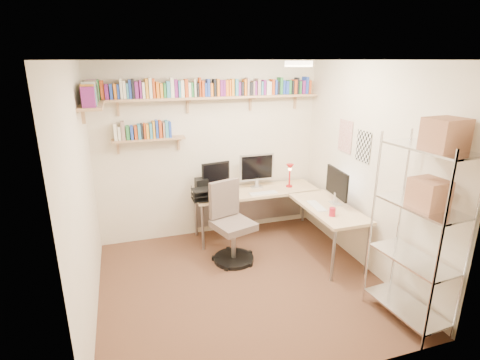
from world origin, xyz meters
The scene contains 6 objects.
ground centered at (0.00, 0.00, 0.00)m, with size 3.20×3.20×0.00m, color #4F2C21.
room_shell centered at (0.00, 0.00, 1.55)m, with size 3.24×3.04×2.52m.
wall_shelves centered at (-0.43, 1.30, 2.03)m, with size 3.12×1.09×0.80m.
corner_desk centered at (0.66, 0.95, 0.69)m, with size 1.91×1.78×1.21m.
office_chair centered at (0.04, 0.59, 0.44)m, with size 0.58×0.59×1.04m.
wire_rack centered at (1.36, -1.15, 1.38)m, with size 0.46×0.84×2.05m.
Camera 1 is at (-1.19, -3.62, 2.50)m, focal length 28.00 mm.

